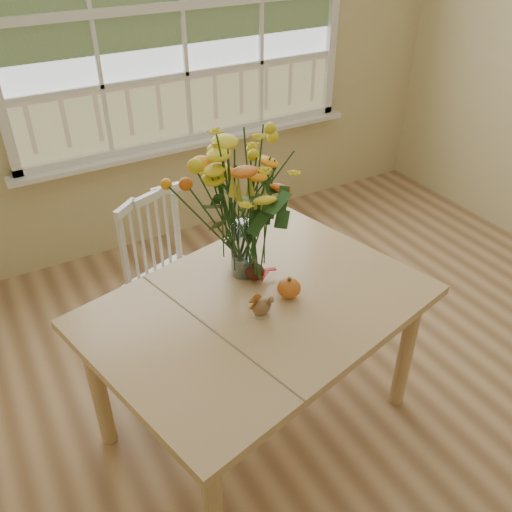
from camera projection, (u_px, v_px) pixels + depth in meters
floor at (398, 443)px, 2.51m from camera, size 4.00×4.50×0.01m
wall_back at (182, 39)px, 3.37m from camera, size 4.00×0.02×2.70m
window at (182, 9)px, 3.24m from camera, size 2.42×0.12×1.74m
dining_table at (258, 320)px, 2.27m from camera, size 1.53×1.25×0.72m
windsor_chair at (166, 269)px, 2.80m from camera, size 0.51×0.50×0.87m
flower_vase at (243, 199)px, 2.18m from camera, size 0.52×0.52×0.61m
pumpkin at (289, 289)px, 2.23m from camera, size 0.10×0.10×0.08m
turkey_figurine at (262, 307)px, 2.13m from camera, size 0.09×0.07×0.10m
dark_gourd at (255, 272)px, 2.33m from camera, size 0.12×0.08×0.07m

